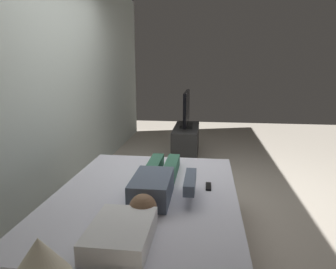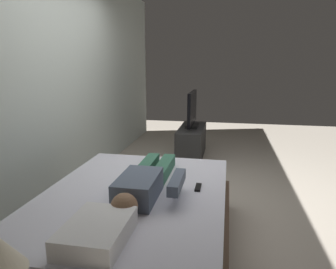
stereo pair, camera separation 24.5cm
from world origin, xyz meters
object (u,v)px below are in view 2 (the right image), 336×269
person (145,182)px  tv_stand (192,142)px  remote (198,187)px  pillow (97,232)px  bed (135,224)px  tv (192,110)px

person → tv_stand: (2.82, -0.04, -0.37)m
remote → pillow: bearing=151.0°
bed → person: (0.03, -0.09, 0.36)m
bed → pillow: (-0.70, 0.00, 0.34)m
person → pillow: bearing=173.3°
bed → tv_stand: bed is taller
bed → remote: remote is taller
person → remote: (0.15, -0.40, -0.07)m
bed → tv: (2.85, -0.13, 0.52)m
remote → tv: tv is taller
tv → tv_stand: bearing=180.0°
bed → pillow: size_ratio=4.26×
pillow → tv: tv is taller
bed → remote: (0.18, -0.49, 0.29)m
bed → person: bearing=-71.4°
pillow → tv: size_ratio=0.55×
tv_stand → person: bearing=179.1°
remote → tv_stand: 2.71m
pillow → person: bearing=-6.7°
remote → person: bearing=110.5°
pillow → remote: pillow is taller
remote → tv_stand: bearing=7.7°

